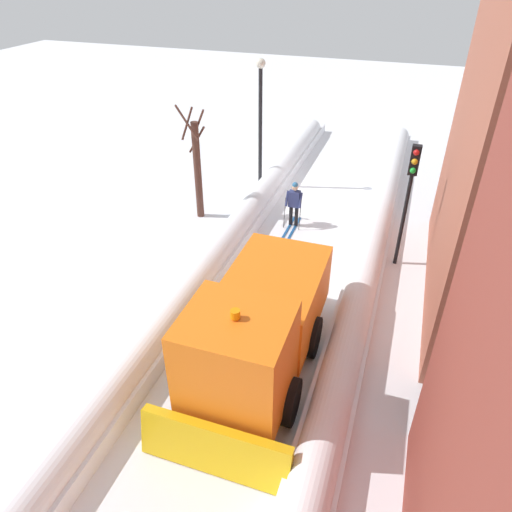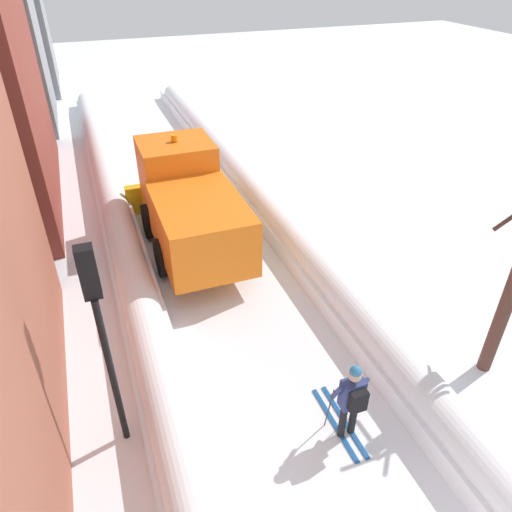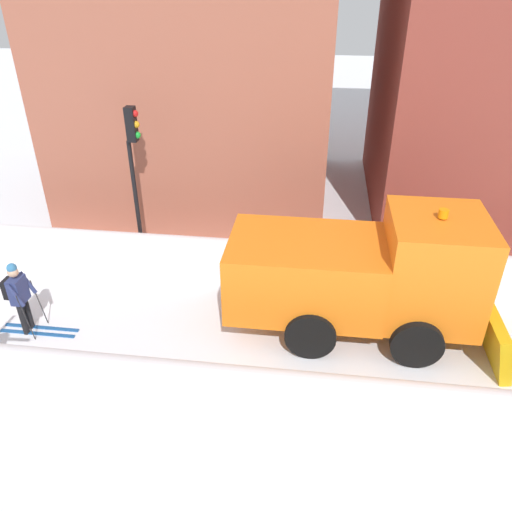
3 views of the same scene
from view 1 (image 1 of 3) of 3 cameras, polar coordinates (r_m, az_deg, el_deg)
name	(u,v)px [view 1 (image 1 of 3)]	position (r m, az deg, el deg)	size (l,w,h in m)	color
ground_plane	(255,342)	(13.02, -0.12, -10.45)	(80.00, 80.00, 0.00)	white
snowbank_left	(345,352)	(12.38, 10.73, -11.38)	(1.10, 36.00, 0.98)	white
snowbank_right	(174,313)	(13.55, -9.90, -6.83)	(1.10, 36.00, 0.93)	white
plow_truck	(258,328)	(11.24, 0.21, -8.74)	(3.20, 5.98, 3.12)	orange
skier	(294,202)	(17.87, 4.67, 6.55)	(0.62, 1.80, 1.81)	black
traffic_light_pole	(410,184)	(15.26, 18.18, 8.25)	(0.28, 0.42, 4.21)	black
street_lamp	(260,110)	(20.33, 0.54, 17.32)	(0.40, 0.40, 5.43)	black
bare_tree_near	(197,167)	(18.22, -7.15, 10.63)	(1.05, 1.04, 4.42)	#4C2E25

